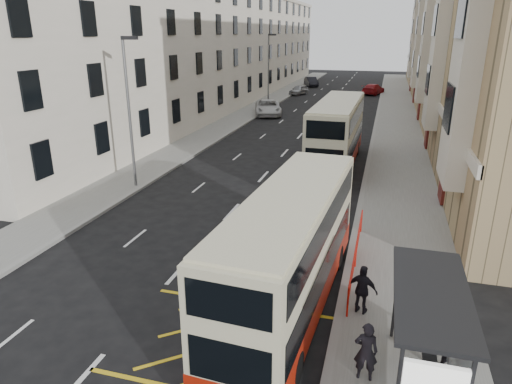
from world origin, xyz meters
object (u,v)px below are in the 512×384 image
(bus_shelter, at_px, (437,329))
(car_dark, at_px, (311,82))
(street_lamp_far, at_px, (269,67))
(pedestrian_far, at_px, (363,290))
(white_van, at_px, (268,108))
(double_decker_front, at_px, (291,252))
(pedestrian_near, at_px, (366,351))
(double_decker_rear, at_px, (337,133))
(street_lamp_near, at_px, (129,105))
(pedestrian_mid, at_px, (459,347))
(car_silver, at_px, (299,90))
(car_red, at_px, (373,89))

(bus_shelter, xyz_separation_m, car_dark, (-13.54, 65.63, -1.40))
(street_lamp_far, xyz_separation_m, pedestrian_far, (12.99, -39.15, -3.69))
(white_van, bearing_deg, double_decker_front, -91.06)
(double_decker_front, height_order, car_dark, double_decker_front)
(pedestrian_near, relative_size, car_dark, 0.36)
(double_decker_front, xyz_separation_m, white_van, (-9.62, 34.57, -1.21))
(double_decker_rear, height_order, car_dark, double_decker_rear)
(double_decker_rear, height_order, pedestrian_near, double_decker_rear)
(bus_shelter, distance_m, street_lamp_near, 19.38)
(street_lamp_far, height_order, pedestrian_mid, street_lamp_far)
(car_dark, bearing_deg, double_decker_front, -102.35)
(car_silver, bearing_deg, street_lamp_far, -79.98)
(street_lamp_far, xyz_separation_m, car_red, (11.18, 15.80, -3.91))
(pedestrian_near, relative_size, car_silver, 0.42)
(pedestrian_near, distance_m, car_silver, 55.83)
(pedestrian_near, xyz_separation_m, car_red, (-2.06, 57.83, -0.22))
(street_lamp_near, bearing_deg, car_silver, 88.45)
(pedestrian_far, bearing_deg, pedestrian_mid, 152.90)
(bus_shelter, distance_m, double_decker_front, 4.99)
(car_red, bearing_deg, pedestrian_far, 108.40)
(white_van, distance_m, car_red, 22.87)
(bus_shelter, height_order, pedestrian_near, bus_shelter)
(pedestrian_near, relative_size, pedestrian_mid, 0.86)
(pedestrian_mid, bearing_deg, street_lamp_far, 113.12)
(pedestrian_near, bearing_deg, bus_shelter, 162.81)
(double_decker_front, height_order, car_silver, double_decker_front)
(bus_shelter, height_order, street_lamp_far, street_lamp_far)
(street_lamp_near, distance_m, white_van, 25.57)
(car_dark, bearing_deg, street_lamp_far, -113.92)
(pedestrian_mid, xyz_separation_m, pedestrian_far, (-2.42, 2.24, -0.13))
(double_decker_front, xyz_separation_m, pedestrian_near, (2.48, -2.71, -1.05))
(car_red, bearing_deg, bus_shelter, 109.96)
(double_decker_rear, relative_size, car_dark, 2.38)
(white_van, height_order, car_red, white_van)
(bus_shelter, xyz_separation_m, street_lamp_far, (-14.69, 42.39, 2.50))
(bus_shelter, xyz_separation_m, double_decker_rear, (-4.42, 19.96, 0.03))
(pedestrian_mid, bearing_deg, bus_shelter, -123.12)
(double_decker_rear, distance_m, pedestrian_near, 19.85)
(pedestrian_mid, height_order, car_red, pedestrian_mid)
(street_lamp_far, distance_m, pedestrian_far, 41.42)
(pedestrian_near, relative_size, car_red, 0.32)
(double_decker_front, distance_m, pedestrian_far, 2.47)
(pedestrian_mid, xyz_separation_m, car_dark, (-14.26, 64.63, -0.34))
(pedestrian_far, bearing_deg, car_red, -72.39)
(bus_shelter, distance_m, car_dark, 67.02)
(street_lamp_far, distance_m, double_decker_front, 40.85)
(car_silver, relative_size, car_red, 0.76)
(double_decker_rear, xyz_separation_m, car_red, (0.91, 38.24, -1.44))
(pedestrian_far, bearing_deg, double_decker_front, 19.95)
(pedestrian_near, distance_m, car_dark, 66.37)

